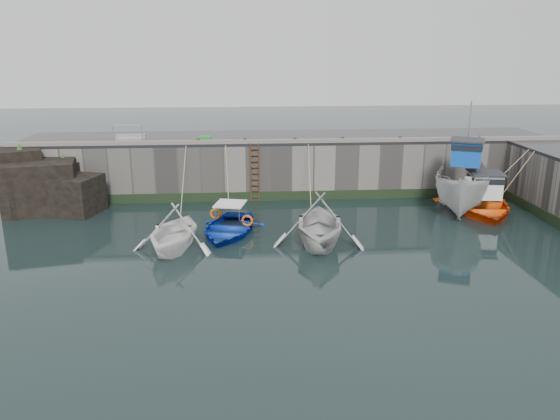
{
  "coord_description": "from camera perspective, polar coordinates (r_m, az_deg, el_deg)",
  "views": [
    {
      "loc": [
        -2.75,
        -18.94,
        8.08
      ],
      "look_at": [
        -1.06,
        4.08,
        1.2
      ],
      "focal_mm": 35.0,
      "sensor_mm": 36.0,
      "label": 1
    }
  ],
  "objects": [
    {
      "name": "bollard_b",
      "position": [
        29.58,
        -3.69,
        7.26
      ],
      "size": [
        0.18,
        0.18,
        0.28
      ],
      "primitive_type": "cylinder",
      "color": "#3F1E0F",
      "rests_on": "road_back"
    },
    {
      "name": "road_back",
      "position": [
        31.96,
        0.8,
        7.59
      ],
      "size": [
        30.0,
        5.0,
        0.16
      ],
      "primitive_type": "cube",
      "color": "black",
      "rests_on": "quay_back"
    },
    {
      "name": "boat_near_white_rope",
      "position": [
        27.89,
        -9.84,
        -0.5
      ],
      "size": [
        0.04,
        5.45,
        3.1
      ],
      "primitive_type": null,
      "color": "tan",
      "rests_on": "ground"
    },
    {
      "name": "algae_back",
      "position": [
        30.07,
        1.2,
        1.5
      ],
      "size": [
        30.0,
        0.08,
        0.5
      ],
      "primitive_type": "cube",
      "color": "black",
      "rests_on": "ground"
    },
    {
      "name": "boat_near_white",
      "position": [
        23.28,
        -10.95,
        -4.03
      ],
      "size": [
        4.46,
        4.9,
        2.23
      ],
      "primitive_type": "imported",
      "rotation": [
        0.0,
        0.0,
        -0.21
      ],
      "color": "white",
      "rests_on": "ground"
    },
    {
      "name": "boat_far_orange",
      "position": [
        29.92,
        20.12,
        0.68
      ],
      "size": [
        5.12,
        6.54,
        4.23
      ],
      "rotation": [
        0.0,
        0.0,
        -0.15
      ],
      "color": "#FF530D",
      "rests_on": "ground"
    },
    {
      "name": "fish_crate",
      "position": [
        30.33,
        -7.87,
        7.38
      ],
      "size": [
        0.67,
        0.41,
        0.29
      ],
      "primitive_type": "cube",
      "rotation": [
        0.0,
        0.0,
        -0.02
      ],
      "color": "green",
      "rests_on": "road_back"
    },
    {
      "name": "bollard_e",
      "position": [
        30.85,
        12.44,
        7.29
      ],
      "size": [
        0.18,
        0.18,
        0.28
      ],
      "primitive_type": "cylinder",
      "color": "#3F1E0F",
      "rests_on": "road_back"
    },
    {
      "name": "kerb_back",
      "position": [
        29.62,
        1.2,
        7.22
      ],
      "size": [
        30.0,
        0.3,
        0.2
      ],
      "primitive_type": "cube",
      "color": "slate",
      "rests_on": "road_back"
    },
    {
      "name": "bollard_d",
      "position": [
        30.1,
        6.54,
        7.35
      ],
      "size": [
        0.18,
        0.18,
        0.28
      ],
      "primitive_type": "cylinder",
      "color": "#3F1E0F",
      "rests_on": "road_back"
    },
    {
      "name": "quay_back",
      "position": [
        32.24,
        0.79,
        4.82
      ],
      "size": [
        30.0,
        5.0,
        3.0
      ],
      "primitive_type": "cube",
      "color": "slate",
      "rests_on": "ground"
    },
    {
      "name": "ground",
      "position": [
        20.78,
        3.77,
        -6.33
      ],
      "size": [
        120.0,
        120.0,
        0.0
      ],
      "primitive_type": "plane",
      "color": "black",
      "rests_on": "ground"
    },
    {
      "name": "boat_near_blacktrim",
      "position": [
        23.5,
        4.05,
        -3.56
      ],
      "size": [
        4.74,
        5.31,
        2.54
      ],
      "primitive_type": "imported",
      "rotation": [
        0.0,
        0.0,
        -0.13
      ],
      "color": "silver",
      "rests_on": "ground"
    },
    {
      "name": "ladder",
      "position": [
        29.59,
        -2.65,
        3.91
      ],
      "size": [
        0.51,
        0.08,
        3.2
      ],
      "color": "#3F1E0F",
      "rests_on": "ground"
    },
    {
      "name": "boat_near_blue",
      "position": [
        24.97,
        -5.43,
        -2.36
      ],
      "size": [
        4.19,
        5.17,
        0.94
      ],
      "primitive_type": "imported",
      "rotation": [
        0.0,
        0.0,
        -0.23
      ],
      "color": "#0B2EB1",
      "rests_on": "ground"
    },
    {
      "name": "boat_near_blue_rope",
      "position": [
        28.7,
        -5.29,
        0.17
      ],
      "size": [
        0.04,
        3.84,
        3.1
      ],
      "primitive_type": null,
      "color": "tan",
      "rests_on": "ground"
    },
    {
      "name": "rock_outcrop",
      "position": [
        30.61,
        -23.49,
        2.33
      ],
      "size": [
        5.85,
        4.24,
        3.41
      ],
      "color": "black",
      "rests_on": "ground"
    },
    {
      "name": "bollard_a",
      "position": [
        29.67,
        -8.56,
        7.14
      ],
      "size": [
        0.18,
        0.18,
        0.28
      ],
      "primitive_type": "cylinder",
      "color": "#3F1E0F",
      "rests_on": "road_back"
    },
    {
      "name": "railing",
      "position": [
        31.14,
        -15.38,
        7.29
      ],
      "size": [
        1.6,
        1.05,
        1.0
      ],
      "color": "#A5A8AD",
      "rests_on": "road_back"
    },
    {
      "name": "bollard_c",
      "position": [
        29.73,
        1.57,
        7.34
      ],
      "size": [
        0.18,
        0.18,
        0.28
      ],
      "primitive_type": "cylinder",
      "color": "#3F1E0F",
      "rests_on": "road_back"
    },
    {
      "name": "boat_far_white",
      "position": [
        29.84,
        18.58,
        2.33
      ],
      "size": [
        5.39,
        7.73,
        5.8
      ],
      "rotation": [
        0.0,
        0.0,
        -0.41
      ],
      "color": "silver",
      "rests_on": "ground"
    },
    {
      "name": "boat_near_blacktrim_rope",
      "position": [
        28.02,
        2.67,
        -0.18
      ],
      "size": [
        0.04,
        5.3,
        3.1
      ],
      "primitive_type": null,
      "color": "tan",
      "rests_on": "ground"
    }
  ]
}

